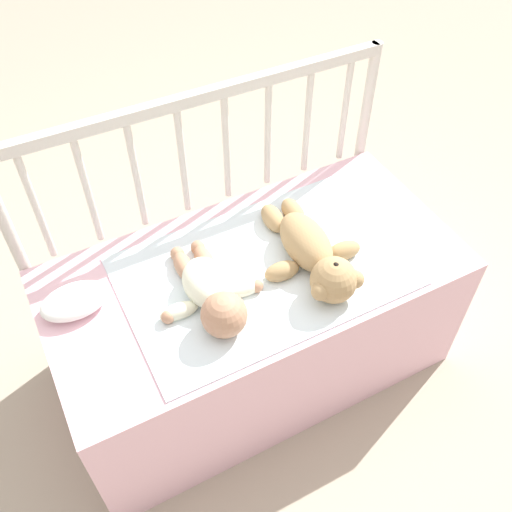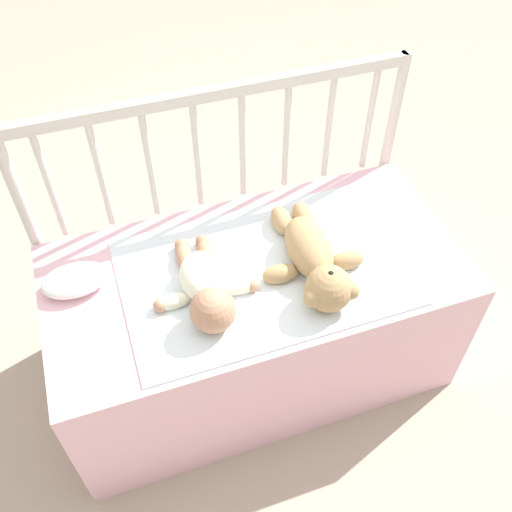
# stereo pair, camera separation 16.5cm
# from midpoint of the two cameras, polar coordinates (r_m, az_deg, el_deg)

# --- Properties ---
(ground_plane) EXTENTS (12.00, 12.00, 0.00)m
(ground_plane) POSITION_cam_midpoint_polar(r_m,az_deg,el_deg) (2.12, -2.35, -10.66)
(ground_plane) COLOR tan
(crib_mattress) EXTENTS (1.25, 0.62, 0.52)m
(crib_mattress) POSITION_cam_midpoint_polar(r_m,az_deg,el_deg) (1.90, -2.59, -6.52)
(crib_mattress) COLOR #EDB7C6
(crib_mattress) RESTS_ON ground_plane
(crib_rail) EXTENTS (1.25, 0.04, 0.93)m
(crib_rail) POSITION_cam_midpoint_polar(r_m,az_deg,el_deg) (1.83, -7.62, 8.43)
(crib_rail) COLOR beige
(crib_rail) RESTS_ON ground_plane
(blanket) EXTENTS (0.83, 0.54, 0.01)m
(blanket) POSITION_cam_midpoint_polar(r_m,az_deg,el_deg) (1.69, -2.09, -1.63)
(blanket) COLOR white
(blanket) RESTS_ON crib_mattress
(teddy_bear) EXTENTS (0.32, 0.46, 0.14)m
(teddy_bear) POSITION_cam_midpoint_polar(r_m,az_deg,el_deg) (1.66, 2.93, 0.15)
(teddy_bear) COLOR tan
(teddy_bear) RESTS_ON crib_mattress
(baby) EXTENTS (0.31, 0.38, 0.13)m
(baby) POSITION_cam_midpoint_polar(r_m,az_deg,el_deg) (1.59, -7.50, -3.76)
(baby) COLOR #EAEACC
(baby) RESTS_ON crib_mattress
(small_pillow) EXTENTS (0.19, 0.13, 0.06)m
(small_pillow) POSITION_cam_midpoint_polar(r_m,az_deg,el_deg) (1.68, -20.43, -4.41)
(small_pillow) COLOR white
(small_pillow) RESTS_ON crib_mattress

